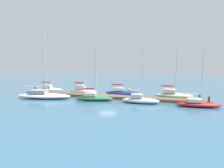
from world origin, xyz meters
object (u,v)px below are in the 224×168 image
object	(u,v)px
sailboat_0	(50,89)
sailboat_3	(94,97)
sailboat_2	(83,90)
sailboat_5	(140,99)
sailboat_7	(198,103)
sailboat_4	(122,92)
sailboat_6	(173,94)
sailboat_1	(43,95)
mooring_buoy_orange	(200,95)
mooring_buoy_yellow	(129,89)

from	to	relation	value
sailboat_0	sailboat_3	distance (m)	12.48
sailboat_2	sailboat_5	size ratio (longest dim) A/B	0.92
sailboat_7	sailboat_0	bearing A→B (deg)	162.28
sailboat_4	sailboat_6	distance (m)	8.45
sailboat_1	sailboat_6	world-z (taller)	sailboat_1
sailboat_2	sailboat_5	world-z (taller)	sailboat_5
sailboat_2	sailboat_4	distance (m)	6.88
sailboat_1	mooring_buoy_orange	world-z (taller)	sailboat_1
sailboat_6	sailboat_5	bearing A→B (deg)	-127.06
sailboat_0	sailboat_7	xyz separation A→B (m)	(25.75, -4.98, -0.11)
sailboat_0	sailboat_5	world-z (taller)	sailboat_0
sailboat_1	mooring_buoy_yellow	bearing A→B (deg)	36.38
sailboat_3	sailboat_7	size ratio (longest dim) A/B	1.31
sailboat_2	sailboat_5	distance (m)	11.96
sailboat_0	mooring_buoy_yellow	world-z (taller)	sailboat_0
sailboat_3	mooring_buoy_orange	bearing A→B (deg)	15.20
sailboat_6	sailboat_7	xyz separation A→B (m)	(3.34, -5.54, -0.13)
sailboat_1	mooring_buoy_orange	distance (m)	25.04
sailboat_5	sailboat_6	world-z (taller)	sailboat_6
sailboat_1	sailboat_5	world-z (taller)	sailboat_1
sailboat_4	mooring_buoy_yellow	size ratio (longest dim) A/B	14.23
sailboat_0	sailboat_3	xyz separation A→B (m)	(11.31, -5.27, -0.02)
sailboat_4	mooring_buoy_yellow	xyz separation A→B (m)	(-0.02, 5.56, -0.28)
sailboat_3	sailboat_6	bearing A→B (deg)	14.98
sailboat_0	sailboat_6	size ratio (longest dim) A/B	0.97
sailboat_3	sailboat_4	size ratio (longest dim) A/B	1.27
sailboat_0	sailboat_5	size ratio (longest dim) A/B	1.02
sailboat_3	sailboat_5	bearing A→B (deg)	-10.06
sailboat_3	sailboat_4	world-z (taller)	sailboat_3
sailboat_1	mooring_buoy_yellow	size ratio (longest dim) A/B	21.15
sailboat_1	sailboat_7	distance (m)	22.61
sailboat_4	mooring_buoy_yellow	world-z (taller)	sailboat_4
sailboat_3	sailboat_1	bearing A→B (deg)	173.65
sailboat_2	mooring_buoy_yellow	bearing A→B (deg)	38.93
sailboat_6	mooring_buoy_yellow	world-z (taller)	sailboat_6
sailboat_3	sailboat_4	xyz separation A→B (m)	(2.65, 5.90, -0.01)
sailboat_2	mooring_buoy_yellow	size ratio (longest dim) A/B	13.60
sailboat_3	mooring_buoy_orange	size ratio (longest dim) A/B	15.08
sailboat_7	sailboat_5	bearing A→B (deg)	172.98
sailboat_3	sailboat_6	xyz separation A→B (m)	(11.09, 5.83, 0.04)
sailboat_2	mooring_buoy_yellow	distance (m)	9.48
sailboat_0	sailboat_3	bearing A→B (deg)	-32.89
sailboat_2	sailboat_3	world-z (taller)	sailboat_3
sailboat_0	sailboat_6	bearing A→B (deg)	-6.47
sailboat_4	sailboat_2	bearing A→B (deg)	-179.64
sailboat_1	sailboat_7	bearing A→B (deg)	-9.54
mooring_buoy_yellow	sailboat_7	bearing A→B (deg)	-43.40
sailboat_5	mooring_buoy_orange	size ratio (longest dim) A/B	12.33
sailboat_0	sailboat_4	bearing A→B (deg)	-5.34
sailboat_0	sailboat_2	world-z (taller)	sailboat_0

